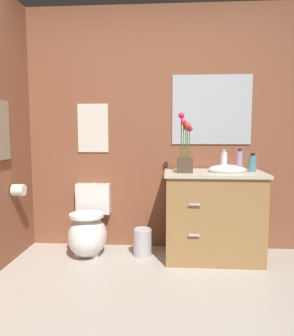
{
  "coord_description": "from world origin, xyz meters",
  "views": [
    {
      "loc": [
        0.17,
        -1.77,
        1.23
      ],
      "look_at": [
        -0.05,
        1.32,
        0.89
      ],
      "focal_mm": 35.17,
      "sensor_mm": 36.0,
      "label": 1
    }
  ],
  "objects_px": {
    "soap_bottle": "(252,163)",
    "wall_mirror": "(212,110)",
    "toilet": "(89,230)",
    "vanity_cabinet": "(213,214)",
    "lotion_bottle": "(224,161)",
    "trash_bin": "(143,242)",
    "hanging_towel": "(0,130)",
    "toilet_paper_roll": "(19,190)",
    "wall_poster": "(93,128)",
    "flower_vase": "(185,155)",
    "hand_wash_bottle": "(240,161)"
  },
  "relations": [
    {
      "from": "trash_bin",
      "to": "flower_vase",
      "type": "bearing_deg",
      "value": -12.51
    },
    {
      "from": "flower_vase",
      "to": "hanging_towel",
      "type": "bearing_deg",
      "value": -170.17
    },
    {
      "from": "vanity_cabinet",
      "to": "toilet_paper_roll",
      "type": "xyz_separation_m",
      "value": [
        -1.85,
        -0.17,
        0.24
      ]
    },
    {
      "from": "soap_bottle",
      "to": "wall_mirror",
      "type": "bearing_deg",
      "value": 143.9
    },
    {
      "from": "wall_poster",
      "to": "wall_mirror",
      "type": "bearing_deg",
      "value": 0.0
    },
    {
      "from": "soap_bottle",
      "to": "vanity_cabinet",
      "type": "bearing_deg",
      "value": -175.26
    },
    {
      "from": "soap_bottle",
      "to": "hanging_towel",
      "type": "relative_size",
      "value": 0.34
    },
    {
      "from": "flower_vase",
      "to": "wall_mirror",
      "type": "relative_size",
      "value": 0.69
    },
    {
      "from": "lotion_bottle",
      "to": "toilet_paper_roll",
      "type": "xyz_separation_m",
      "value": [
        -1.94,
        -0.22,
        -0.26
      ]
    },
    {
      "from": "soap_bottle",
      "to": "lotion_bottle",
      "type": "xyz_separation_m",
      "value": [
        -0.27,
        0.02,
        0.01
      ]
    },
    {
      "from": "wall_poster",
      "to": "toilet",
      "type": "bearing_deg",
      "value": -90.0
    },
    {
      "from": "flower_vase",
      "to": "hand_wash_bottle",
      "type": "distance_m",
      "value": 0.51
    },
    {
      "from": "toilet",
      "to": "vanity_cabinet",
      "type": "bearing_deg",
      "value": -1.23
    },
    {
      "from": "vanity_cabinet",
      "to": "hanging_towel",
      "type": "xyz_separation_m",
      "value": [
        -1.9,
        -0.35,
        0.8
      ]
    },
    {
      "from": "flower_vase",
      "to": "toilet_paper_roll",
      "type": "distance_m",
      "value": 1.6
    },
    {
      "from": "lotion_bottle",
      "to": "toilet",
      "type": "bearing_deg",
      "value": -179.08
    },
    {
      "from": "vanity_cabinet",
      "to": "wall_poster",
      "type": "distance_m",
      "value": 1.51
    },
    {
      "from": "flower_vase",
      "to": "hand_wash_bottle",
      "type": "xyz_separation_m",
      "value": [
        0.51,
        0.04,
        -0.06
      ]
    },
    {
      "from": "soap_bottle",
      "to": "wall_poster",
      "type": "relative_size",
      "value": 0.35
    },
    {
      "from": "wall_mirror",
      "to": "soap_bottle",
      "type": "bearing_deg",
      "value": -36.1
    },
    {
      "from": "hand_wash_bottle",
      "to": "wall_poster",
      "type": "relative_size",
      "value": 0.44
    },
    {
      "from": "toilet",
      "to": "hand_wash_bottle",
      "type": "bearing_deg",
      "value": -2.14
    },
    {
      "from": "hand_wash_bottle",
      "to": "toilet_paper_roll",
      "type": "bearing_deg",
      "value": -176.09
    },
    {
      "from": "toilet",
      "to": "hand_wash_bottle",
      "type": "xyz_separation_m",
      "value": [
        1.46,
        -0.05,
        0.71
      ]
    },
    {
      "from": "flower_vase",
      "to": "lotion_bottle",
      "type": "xyz_separation_m",
      "value": [
        0.38,
        0.12,
        -0.07
      ]
    },
    {
      "from": "hanging_towel",
      "to": "toilet_paper_roll",
      "type": "xyz_separation_m",
      "value": [
        0.06,
        0.18,
        -0.56
      ]
    },
    {
      "from": "vanity_cabinet",
      "to": "hanging_towel",
      "type": "bearing_deg",
      "value": -169.48
    },
    {
      "from": "wall_mirror",
      "to": "toilet_paper_roll",
      "type": "bearing_deg",
      "value": -165.87
    },
    {
      "from": "toilet",
      "to": "hand_wash_bottle",
      "type": "relative_size",
      "value": 3.08
    },
    {
      "from": "wall_poster",
      "to": "toilet_paper_roll",
      "type": "bearing_deg",
      "value": -142.88
    },
    {
      "from": "flower_vase",
      "to": "hand_wash_bottle",
      "type": "relative_size",
      "value": 2.49
    },
    {
      "from": "hand_wash_bottle",
      "to": "hanging_towel",
      "type": "distance_m",
      "value": 2.17
    },
    {
      "from": "lotion_bottle",
      "to": "hanging_towel",
      "type": "bearing_deg",
      "value": -168.64
    },
    {
      "from": "wall_poster",
      "to": "toilet_paper_roll",
      "type": "distance_m",
      "value": 0.97
    },
    {
      "from": "lotion_bottle",
      "to": "toilet_paper_roll",
      "type": "relative_size",
      "value": 1.88
    },
    {
      "from": "hand_wash_bottle",
      "to": "wall_mirror",
      "type": "height_order",
      "value": "wall_mirror"
    },
    {
      "from": "lotion_bottle",
      "to": "wall_poster",
      "type": "bearing_deg",
      "value": 169.49
    },
    {
      "from": "toilet_paper_roll",
      "to": "vanity_cabinet",
      "type": "bearing_deg",
      "value": 5.26
    },
    {
      "from": "toilet",
      "to": "hanging_towel",
      "type": "relative_size",
      "value": 1.33
    },
    {
      "from": "hanging_towel",
      "to": "toilet_paper_roll",
      "type": "height_order",
      "value": "hanging_towel"
    },
    {
      "from": "hand_wash_bottle",
      "to": "wall_poster",
      "type": "xyz_separation_m",
      "value": [
        -1.46,
        0.32,
        0.31
      ]
    },
    {
      "from": "lotion_bottle",
      "to": "wall_mirror",
      "type": "relative_size",
      "value": 0.26
    },
    {
      "from": "wall_mirror",
      "to": "toilet",
      "type": "bearing_deg",
      "value": -167.73
    },
    {
      "from": "toilet",
      "to": "hand_wash_bottle",
      "type": "distance_m",
      "value": 1.62
    },
    {
      "from": "toilet",
      "to": "lotion_bottle",
      "type": "relative_size",
      "value": 3.33
    },
    {
      "from": "toilet",
      "to": "wall_mirror",
      "type": "bearing_deg",
      "value": 12.27
    },
    {
      "from": "soap_bottle",
      "to": "wall_mirror",
      "type": "height_order",
      "value": "wall_mirror"
    },
    {
      "from": "wall_poster",
      "to": "toilet_paper_roll",
      "type": "relative_size",
      "value": 4.59
    },
    {
      "from": "vanity_cabinet",
      "to": "wall_mirror",
      "type": "xyz_separation_m",
      "value": [
        -0.0,
        0.29,
        1.01
      ]
    },
    {
      "from": "lotion_bottle",
      "to": "trash_bin",
      "type": "xyz_separation_m",
      "value": [
        -0.78,
        -0.03,
        -0.81
      ]
    }
  ]
}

